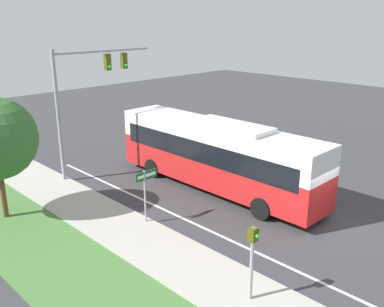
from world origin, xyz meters
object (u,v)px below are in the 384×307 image
(street_sign, at_px, (146,187))
(bus, at_px, (216,152))
(pedestrian_signal, at_px, (252,251))
(signal_gantry, at_px, (86,86))

(street_sign, bearing_deg, bus, 5.45)
(pedestrian_signal, xyz_separation_m, street_sign, (1.10, 6.52, -0.11))
(signal_gantry, relative_size, pedestrian_signal, 2.70)
(pedestrian_signal, bearing_deg, street_sign, 80.42)
(bus, xyz_separation_m, street_sign, (-5.02, -0.48, -0.32))
(signal_gantry, height_order, pedestrian_signal, signal_gantry)
(signal_gantry, distance_m, pedestrian_signal, 14.32)
(signal_gantry, distance_m, street_sign, 8.07)
(bus, bearing_deg, pedestrian_signal, -131.16)
(bus, relative_size, street_sign, 4.91)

